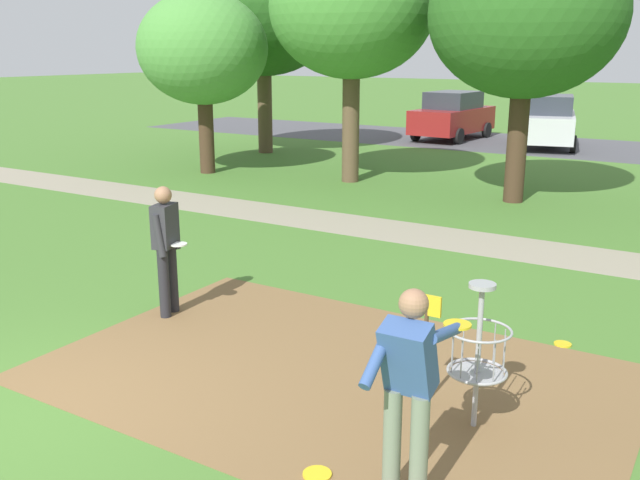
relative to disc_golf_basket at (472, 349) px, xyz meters
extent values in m
plane|color=#47752D|center=(-3.72, -2.18, -0.75)|extent=(160.00, 160.00, 0.00)
cube|color=brown|center=(-1.61, 0.21, -0.75)|extent=(6.08, 4.04, 0.01)
cylinder|color=#9E9EA3|center=(0.06, -0.01, -0.08)|extent=(0.05, 0.05, 1.35)
cylinder|color=#9E9EA3|center=(0.06, -0.01, 0.62)|extent=(0.24, 0.24, 0.04)
torus|color=#9E9EA3|center=(0.06, -0.01, 0.20)|extent=(0.58, 0.58, 0.02)
torus|color=#9E9EA3|center=(0.06, -0.01, -0.20)|extent=(0.55, 0.55, 0.03)
cylinder|color=#9E9EA3|center=(0.06, -0.01, -0.22)|extent=(0.48, 0.48, 0.02)
cylinder|color=gray|center=(0.30, -0.01, 0.00)|extent=(0.01, 0.01, 0.40)
cylinder|color=gray|center=(0.25, 0.13, 0.00)|extent=(0.01, 0.01, 0.40)
cylinder|color=gray|center=(0.13, 0.22, 0.00)|extent=(0.01, 0.01, 0.40)
cylinder|color=gray|center=(-0.01, 0.22, 0.00)|extent=(0.01, 0.01, 0.40)
cylinder|color=gray|center=(-0.13, 0.13, 0.00)|extent=(0.01, 0.01, 0.40)
cylinder|color=gray|center=(-0.18, -0.01, 0.00)|extent=(0.01, 0.01, 0.40)
cylinder|color=gray|center=(-0.13, -0.15, 0.00)|extent=(0.01, 0.01, 0.40)
cylinder|color=gray|center=(-0.01, -0.24, 0.00)|extent=(0.01, 0.01, 0.40)
cylinder|color=gray|center=(0.13, -0.24, 0.00)|extent=(0.01, 0.01, 0.40)
cylinder|color=gray|center=(0.25, -0.15, 0.00)|extent=(0.01, 0.01, 0.40)
cylinder|color=#4C3823|center=(-0.49, 0.09, -0.20)|extent=(0.04, 0.04, 1.10)
cube|color=gold|center=(-0.49, 0.09, 0.30)|extent=(0.28, 0.03, 0.20)
cylinder|color=slate|center=(-0.13, -1.38, -0.29)|extent=(0.14, 0.14, 0.92)
cylinder|color=slate|center=(0.09, -1.37, -0.29)|extent=(0.14, 0.14, 0.92)
cube|color=#385693|center=(-0.02, -1.38, 0.45)|extent=(0.37, 0.39, 0.60)
sphere|color=#9E7051|center=(-0.02, -1.32, 0.85)|extent=(0.22, 0.22, 0.22)
cylinder|color=#385693|center=(0.14, -1.07, 0.56)|extent=(0.11, 0.59, 0.21)
cylinder|color=gold|center=(0.13, -0.79, 0.53)|extent=(0.22, 0.22, 0.02)
cylinder|color=#385693|center=(-0.17, -1.56, 0.49)|extent=(0.10, 0.48, 0.37)
cylinder|color=#232328|center=(-4.36, 0.74, -0.29)|extent=(0.14, 0.14, 0.92)
cylinder|color=#232328|center=(-4.30, 0.53, -0.29)|extent=(0.14, 0.14, 0.92)
cube|color=#2D2D33|center=(-4.33, 0.64, 0.45)|extent=(0.30, 0.40, 0.56)
sphere|color=#9E7051|center=(-4.33, 0.64, 0.85)|extent=(0.22, 0.22, 0.22)
cylinder|color=#2D2D33|center=(-4.36, 0.82, 0.36)|extent=(0.18, 0.13, 0.55)
cylinder|color=#2D2D33|center=(-4.26, 0.46, 0.36)|extent=(0.18, 0.13, 0.55)
cylinder|color=white|center=(-4.16, 0.68, 0.22)|extent=(0.22, 0.22, 0.02)
cylinder|color=red|center=(-1.41, 1.23, -0.74)|extent=(0.25, 0.25, 0.02)
cylinder|color=gold|center=(-0.76, -1.44, -0.74)|extent=(0.24, 0.24, 0.02)
cylinder|color=gold|center=(0.33, 2.31, -0.74)|extent=(0.20, 0.20, 0.02)
cylinder|color=brown|center=(-7.04, 10.38, 0.67)|extent=(0.45, 0.45, 2.86)
ellipsoid|color=#428433|center=(-7.04, 10.38, 3.67)|extent=(4.18, 4.18, 3.55)
cylinder|color=#422D1E|center=(-11.17, 9.46, 0.29)|extent=(0.42, 0.42, 2.09)
ellipsoid|color=#4C8E3D|center=(-11.17, 9.46, 2.67)|extent=(3.56, 3.56, 3.03)
cylinder|color=brown|center=(-12.19, 13.67, 0.64)|extent=(0.48, 0.48, 2.80)
ellipsoid|color=#285B1E|center=(-12.19, 13.67, 3.96)|extent=(5.11, 5.11, 4.34)
cylinder|color=#422D1E|center=(-2.58, 10.08, 0.51)|extent=(0.45, 0.45, 2.54)
ellipsoid|color=#285B1E|center=(-2.58, 10.08, 3.37)|extent=(4.23, 4.23, 3.59)
cube|color=#4C4C51|center=(-3.72, 20.52, -0.75)|extent=(36.00, 6.00, 0.01)
cube|color=maroon|center=(-8.12, 20.51, 0.00)|extent=(2.10, 4.32, 0.90)
cube|color=#2D333D|center=(-8.12, 20.51, 0.77)|extent=(1.74, 2.29, 0.64)
cylinder|color=black|center=(-8.93, 21.87, -0.45)|extent=(0.22, 0.61, 0.60)
cylinder|color=black|center=(-7.13, 21.74, -0.45)|extent=(0.22, 0.61, 0.60)
cylinder|color=black|center=(-9.12, 19.28, -0.45)|extent=(0.22, 0.61, 0.60)
cylinder|color=black|center=(-7.32, 19.15, -0.45)|extent=(0.22, 0.61, 0.60)
cube|color=silver|center=(-4.36, 20.06, 0.00)|extent=(2.70, 4.50, 0.90)
cube|color=#2D333D|center=(-4.36, 20.06, 0.77)|extent=(2.04, 2.48, 0.64)
cylinder|color=black|center=(-5.53, 21.13, -0.45)|extent=(0.31, 0.63, 0.60)
cylinder|color=black|center=(-3.78, 21.53, -0.45)|extent=(0.31, 0.63, 0.60)
cylinder|color=black|center=(-4.95, 18.59, -0.45)|extent=(0.31, 0.63, 0.60)
cylinder|color=black|center=(-3.19, 18.99, -0.45)|extent=(0.31, 0.63, 0.60)
cube|color=gray|center=(-3.72, 6.19, -0.75)|extent=(40.00, 1.57, 0.00)
camera|label=1|loc=(1.88, -5.69, 2.60)|focal=39.24mm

